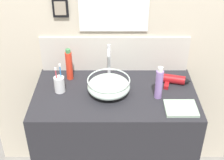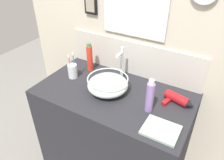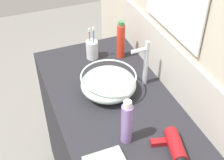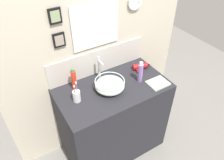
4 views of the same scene
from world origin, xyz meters
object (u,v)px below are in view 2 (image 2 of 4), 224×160
glass_bowl_sink (108,84)px  shampoo_bottle (90,58)px  toothbrush_cup (73,71)px  hand_towel (161,130)px  faucet (122,62)px  soap_dispenser (150,97)px  hair_drier (178,100)px

glass_bowl_sink → shampoo_bottle: shampoo_bottle is taller
toothbrush_cup → hand_towel: 0.80m
faucet → toothbrush_cup: 0.38m
faucet → glass_bowl_sink: bearing=-90.0°
glass_bowl_sink → toothbrush_cup: bearing=175.8°
toothbrush_cup → soap_dispenser: size_ratio=0.92×
glass_bowl_sink → soap_dispenser: size_ratio=1.25×
shampoo_bottle → soap_dispenser: bearing=-20.7°
hair_drier → toothbrush_cup: 0.79m
glass_bowl_sink → faucet: bearing=90.0°
hair_drier → hand_towel: size_ratio=1.04×
glass_bowl_sink → shampoo_bottle: size_ratio=1.21×
glass_bowl_sink → hair_drier: glass_bowl_sink is taller
toothbrush_cup → soap_dispenser: (0.65, -0.07, 0.05)m
hand_towel → faucet: bearing=140.7°
shampoo_bottle → soap_dispenser: (0.60, -0.22, -0.00)m
toothbrush_cup → faucet: bearing=27.7°
shampoo_bottle → hand_towel: bearing=-26.1°
soap_dispenser → hair_drier: bearing=49.1°
shampoo_bottle → hand_towel: shampoo_bottle is taller
hand_towel → toothbrush_cup: bearing=165.9°
toothbrush_cup → glass_bowl_sink: bearing=-4.2°
shampoo_bottle → hand_towel: (0.72, -0.35, -0.10)m
glass_bowl_sink → soap_dispenser: bearing=-7.5°
toothbrush_cup → shampoo_bottle: size_ratio=0.89×
hair_drier → toothbrush_cup: (-0.78, -0.09, 0.03)m
glass_bowl_sink → hand_towel: (0.45, -0.17, -0.05)m
faucet → shampoo_bottle: (-0.28, -0.01, -0.03)m
soap_dispenser → hand_towel: soap_dispenser is taller
faucet → shampoo_bottle: size_ratio=1.11×
shampoo_bottle → toothbrush_cup: bearing=-107.4°
hair_drier → toothbrush_cup: bearing=-173.2°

